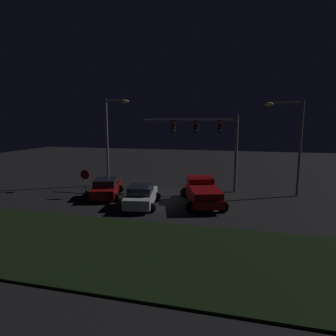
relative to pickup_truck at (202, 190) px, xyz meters
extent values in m
plane|color=black|center=(-3.24, 1.11, -1.00)|extent=(80.00, 80.00, 0.00)
cube|color=black|center=(-3.24, -8.52, -0.95)|extent=(26.68, 7.33, 0.10)
cube|color=maroon|center=(0.05, -0.17, -0.32)|extent=(3.47, 5.75, 0.55)
cube|color=maroon|center=(-0.29, 0.97, 0.38)|extent=(2.31, 2.35, 0.85)
cube|color=black|center=(-0.29, 0.97, 0.50)|extent=(2.12, 1.96, 0.51)
cube|color=maroon|center=(0.36, -1.20, 0.18)|extent=(2.71, 3.45, 0.45)
cylinder|color=black|center=(-1.50, 1.40, -0.60)|extent=(0.80, 0.22, 0.80)
cylinder|color=black|center=(0.48, 1.99, -0.60)|extent=(0.80, 0.22, 0.80)
cylinder|color=black|center=(-0.38, -2.32, -0.60)|extent=(0.80, 0.22, 0.80)
cylinder|color=black|center=(1.59, -1.73, -0.60)|extent=(0.80, 0.22, 0.80)
cube|color=silver|center=(-4.12, -1.58, -0.39)|extent=(2.49, 4.63, 0.70)
cube|color=black|center=(-4.08, -1.83, 0.24)|extent=(1.90, 2.23, 0.55)
cylinder|color=black|center=(-5.27, -0.25, -0.68)|extent=(0.64, 0.22, 0.64)
cylinder|color=black|center=(-3.46, 0.05, -0.68)|extent=(0.64, 0.22, 0.64)
cylinder|color=black|center=(-4.79, -3.21, -0.68)|extent=(0.64, 0.22, 0.64)
cylinder|color=black|center=(-2.97, -2.91, -0.68)|extent=(0.64, 0.22, 0.64)
cube|color=maroon|center=(-7.68, 0.12, -0.39)|extent=(2.99, 4.73, 0.70)
cube|color=black|center=(-7.60, -0.12, 0.24)|extent=(2.11, 2.38, 0.55)
cylinder|color=black|center=(-8.99, 1.29, -0.68)|extent=(0.64, 0.22, 0.64)
cylinder|color=black|center=(-7.23, 1.82, -0.68)|extent=(0.64, 0.22, 0.64)
cylinder|color=black|center=(-8.13, -1.58, -0.68)|extent=(0.64, 0.22, 0.64)
cylinder|color=black|center=(-6.36, -1.05, -0.68)|extent=(0.64, 0.22, 0.64)
cylinder|color=slate|center=(2.27, 4.30, 2.25)|extent=(0.24, 0.24, 6.50)
cylinder|color=slate|center=(-1.83, 4.30, 5.10)|extent=(8.20, 0.18, 0.18)
cube|color=black|center=(0.87, 4.30, 4.50)|extent=(0.32, 0.44, 0.95)
sphere|color=red|center=(0.87, 4.07, 4.80)|extent=(0.22, 0.22, 0.22)
sphere|color=#59380A|center=(0.87, 4.07, 4.50)|extent=(0.22, 0.22, 0.22)
sphere|color=#0C4719|center=(0.87, 4.07, 4.20)|extent=(0.22, 0.22, 0.22)
cube|color=black|center=(-1.13, 4.30, 4.50)|extent=(0.32, 0.44, 0.95)
sphere|color=red|center=(-1.13, 4.07, 4.80)|extent=(0.22, 0.22, 0.22)
sphere|color=#59380A|center=(-1.13, 4.07, 4.50)|extent=(0.22, 0.22, 0.22)
sphere|color=#0C4719|center=(-1.13, 4.07, 4.20)|extent=(0.22, 0.22, 0.22)
cube|color=black|center=(-3.13, 4.30, 4.50)|extent=(0.32, 0.44, 0.95)
sphere|color=red|center=(-3.13, 4.07, 4.80)|extent=(0.22, 0.22, 0.22)
sphere|color=#59380A|center=(-3.13, 4.07, 4.50)|extent=(0.22, 0.22, 0.22)
sphere|color=#0C4719|center=(-3.13, 4.07, 4.20)|extent=(0.22, 0.22, 0.22)
cylinder|color=slate|center=(-9.41, 4.13, 3.00)|extent=(0.20, 0.20, 8.00)
cylinder|color=slate|center=(-8.47, 4.13, 6.86)|extent=(1.87, 0.12, 0.12)
ellipsoid|color=#F9CC72|center=(-7.53, 4.13, 6.76)|extent=(0.70, 0.44, 0.30)
cylinder|color=slate|center=(7.17, 4.07, 2.78)|extent=(0.20, 0.20, 7.56)
cylinder|color=slate|center=(5.92, 4.07, 6.41)|extent=(2.51, 0.12, 0.12)
ellipsoid|color=#F9CC72|center=(4.66, 4.07, 6.31)|extent=(0.70, 0.44, 0.30)
cylinder|color=slate|center=(-9.15, -0.46, 0.10)|extent=(0.07, 0.07, 2.20)
cylinder|color=#B20C0F|center=(-9.15, -0.49, 0.85)|extent=(0.76, 0.03, 0.76)
camera|label=1|loc=(2.48, -20.27, 4.86)|focal=30.57mm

